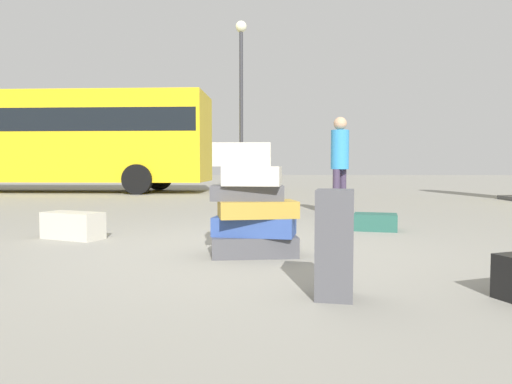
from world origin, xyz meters
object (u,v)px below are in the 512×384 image
at_px(suitcase_teal_upright_blue, 375,222).
at_px(lamp_post, 241,79).
at_px(suitcase_tower, 252,210).
at_px(parked_bus, 43,136).
at_px(person_bearded_onlooker, 340,157).
at_px(suitcase_charcoal_behind_tower, 335,244).
at_px(suitcase_cream_left_side, 73,225).

bearing_deg(suitcase_teal_upright_blue, lamp_post, 117.67).
bearing_deg(suitcase_tower, parked_bus, 124.50).
relative_size(person_bearded_onlooker, lamp_post, 0.31).
xyz_separation_m(suitcase_charcoal_behind_tower, person_bearded_onlooker, (0.74, 4.88, 0.64)).
bearing_deg(suitcase_teal_upright_blue, parked_bus, 147.81).
xyz_separation_m(suitcase_teal_upright_blue, suitcase_cream_left_side, (-3.68, -0.85, 0.05)).
distance_m(suitcase_tower, parked_bus, 12.97).
bearing_deg(suitcase_teal_upright_blue, person_bearded_onlooker, 110.14).
relative_size(suitcase_tower, suitcase_charcoal_behind_tower, 1.52).
height_order(suitcase_teal_upright_blue, person_bearded_onlooker, person_bearded_onlooker).
xyz_separation_m(suitcase_teal_upright_blue, parked_bus, (-8.85, 8.83, 1.73)).
xyz_separation_m(person_bearded_onlooker, parked_bus, (-8.63, 7.10, 0.84)).
distance_m(suitcase_charcoal_behind_tower, lamp_post, 12.52).
height_order(suitcase_cream_left_side, lamp_post, lamp_post).
bearing_deg(suitcase_cream_left_side, lamp_post, 103.66).
xyz_separation_m(suitcase_teal_upright_blue, suitcase_charcoal_behind_tower, (-0.96, -3.16, 0.24)).
distance_m(suitcase_teal_upright_blue, parked_bus, 12.62).
xyz_separation_m(suitcase_charcoal_behind_tower, parked_bus, (-7.89, 11.99, 1.49)).
bearing_deg(parked_bus, person_bearded_onlooker, -38.54).
relative_size(suitcase_cream_left_side, suitcase_charcoal_behind_tower, 1.03).
relative_size(suitcase_cream_left_side, person_bearded_onlooker, 0.43).
relative_size(suitcase_charcoal_behind_tower, lamp_post, 0.13).
bearing_deg(suitcase_teal_upright_blue, suitcase_cream_left_side, -154.31).
distance_m(suitcase_tower, person_bearded_onlooker, 3.81).
bearing_deg(suitcase_teal_upright_blue, suitcase_charcoal_behind_tower, -94.20).
distance_m(suitcase_cream_left_side, lamp_post, 10.37).
relative_size(suitcase_tower, parked_bus, 0.10).
distance_m(parked_bus, lamp_post, 6.73).
bearing_deg(parked_bus, suitcase_cream_left_side, -60.93).
height_order(suitcase_tower, parked_bus, parked_bus).
bearing_deg(suitcase_teal_upright_blue, suitcase_tower, -117.99).
relative_size(suitcase_cream_left_side, lamp_post, 0.13).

